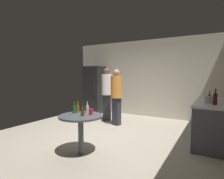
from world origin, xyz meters
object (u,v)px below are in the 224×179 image
kettle (209,99)px  beer_bottle_on_counter (209,98)px  person_in_orange_shirt (117,93)px  refrigerator (95,90)px  beer_bottle_green (75,109)px  wine_bottle_on_counter (215,99)px  beer_bottle_clear (87,109)px  person_in_white_shirt (107,90)px  plastic_cup_red (91,112)px  foreground_table (81,121)px  beer_bottle_brown (83,111)px  beer_bottle_amber (78,108)px

kettle → beer_bottle_on_counter: size_ratio=1.06×
person_in_orange_shirt → refrigerator: bearing=-113.8°
refrigerator → beer_bottle_green: refrigerator is taller
wine_bottle_on_counter → beer_bottle_green: wine_bottle_on_counter is taller
refrigerator → beer_bottle_clear: refrigerator is taller
beer_bottle_green → person_in_white_shirt: 2.46m
plastic_cup_red → person_in_white_shirt: bearing=114.7°
foreground_table → plastic_cup_red: plastic_cup_red is taller
refrigerator → beer_bottle_brown: 3.86m
beer_bottle_clear → person_in_orange_shirt: size_ratio=0.14×
refrigerator → foreground_table: size_ratio=2.25×
beer_bottle_amber → beer_bottle_green: (0.01, -0.10, 0.00)m
foreground_table → beer_bottle_green: (-0.21, 0.07, 0.19)m
foreground_table → beer_bottle_amber: beer_bottle_amber is taller
beer_bottle_green → plastic_cup_red: beer_bottle_green is taller
kettle → beer_bottle_clear: (-2.02, -1.46, -0.15)m
refrigerator → beer_bottle_green: (1.78, -3.19, -0.08)m
person_in_orange_shirt → person_in_white_shirt: bearing=-109.0°
refrigerator → foreground_table: refrigerator is taller
wine_bottle_on_counter → person_in_white_shirt: (-3.05, 0.98, -0.02)m
refrigerator → beer_bottle_amber: size_ratio=7.83×
beer_bottle_clear → beer_bottle_brown: bearing=-75.5°
wine_bottle_on_counter → beer_bottle_on_counter: bearing=104.8°
beer_bottle_on_counter → person_in_orange_shirt: size_ratio=0.14×
beer_bottle_on_counter → foreground_table: 2.77m
beer_bottle_clear → plastic_cup_red: (0.13, -0.06, -0.03)m
beer_bottle_on_counter → beer_bottle_green: beer_bottle_on_counter is taller
kettle → beer_bottle_on_counter: beer_bottle_on_counter is taller
kettle → beer_bottle_amber: (-2.23, -1.49, -0.15)m
refrigerator → beer_bottle_on_counter: (4.01, -1.39, 0.08)m
wine_bottle_on_counter → beer_bottle_green: size_ratio=1.35×
foreground_table → beer_bottle_clear: bearing=89.0°
plastic_cup_red → beer_bottle_clear: bearing=155.8°
beer_bottle_amber → beer_bottle_brown: 0.33m
kettle → plastic_cup_red: kettle is taller
beer_bottle_clear → plastic_cup_red: beer_bottle_clear is taller
beer_bottle_green → plastic_cup_red: bearing=12.3°
foreground_table → beer_bottle_clear: 0.27m
beer_bottle_amber → person_in_orange_shirt: person_in_orange_shirt is taller
beer_bottle_green → beer_bottle_amber: bearing=93.0°
beer_bottle_brown → person_in_orange_shirt: bearing=101.9°
refrigerator → person_in_orange_shirt: 1.98m
refrigerator → beer_bottle_amber: bearing=-60.1°
wine_bottle_on_counter → plastic_cup_red: (-2.01, -1.29, -0.23)m
foreground_table → plastic_cup_red: bearing=46.9°
beer_bottle_on_counter → wine_bottle_on_counter: bearing=-75.2°
refrigerator → beer_bottle_clear: (1.99, -3.06, -0.08)m
kettle → plastic_cup_red: 2.43m
beer_bottle_brown → person_in_orange_shirt: person_in_orange_shirt is taller
kettle → beer_bottle_amber: size_ratio=1.06×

